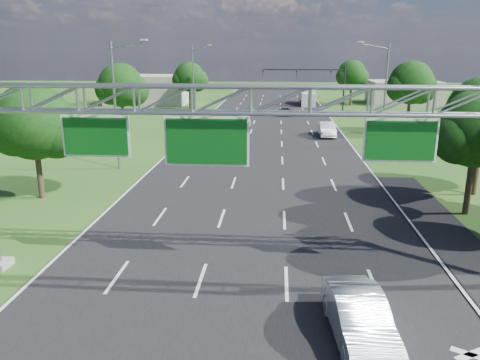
# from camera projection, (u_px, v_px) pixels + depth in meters

# --- Properties ---
(ground) EXTENTS (220.00, 220.00, 0.00)m
(ground) POSITION_uv_depth(u_px,v_px,m) (260.00, 172.00, 37.29)
(ground) COLOR #194514
(ground) RESTS_ON ground
(road) EXTENTS (18.00, 180.00, 0.02)m
(road) POSITION_uv_depth(u_px,v_px,m) (260.00, 172.00, 37.29)
(road) COLOR black
(road) RESTS_ON ground
(road_flare) EXTENTS (3.00, 30.00, 0.02)m
(road_flare) POSITION_uv_depth(u_px,v_px,m) (472.00, 264.00, 21.14)
(road_flare) COLOR black
(road_flare) RESTS_ON ground
(sign_gantry) EXTENTS (23.50, 1.00, 9.56)m
(sign_gantry) POSITION_uv_depth(u_px,v_px,m) (253.00, 116.00, 18.13)
(sign_gantry) COLOR gray
(sign_gantry) RESTS_ON ground
(traffic_signal) EXTENTS (12.21, 0.24, 7.00)m
(traffic_signal) POSITION_uv_depth(u_px,v_px,m) (320.00, 80.00, 68.95)
(traffic_signal) COLOR black
(traffic_signal) RESTS_ON ground
(streetlight_l_near) EXTENTS (2.97, 0.22, 10.16)m
(streetlight_l_near) POSITION_uv_depth(u_px,v_px,m) (117.00, 100.00, 36.66)
(streetlight_l_near) COLOR gray
(streetlight_l_near) RESTS_ON ground
(streetlight_l_far) EXTENTS (2.97, 0.22, 10.16)m
(streetlight_l_far) POSITION_uv_depth(u_px,v_px,m) (194.00, 76.00, 70.28)
(streetlight_l_far) COLOR gray
(streetlight_l_far) RESTS_ON ground
(streetlight_r_mid) EXTENTS (2.97, 0.22, 10.16)m
(streetlight_r_mid) POSITION_uv_depth(u_px,v_px,m) (383.00, 91.00, 44.53)
(streetlight_r_mid) COLOR gray
(streetlight_r_mid) RESTS_ON ground
(tree_verge_la) EXTENTS (5.76, 4.80, 7.40)m
(tree_verge_la) POSITION_uv_depth(u_px,v_px,m) (35.00, 126.00, 29.44)
(tree_verge_la) COLOR #2D2116
(tree_verge_la) RESTS_ON ground
(tree_verge_lb) EXTENTS (5.76, 4.80, 8.06)m
(tree_verge_lb) POSITION_uv_depth(u_px,v_px,m) (122.00, 87.00, 51.50)
(tree_verge_lb) COLOR #2D2116
(tree_verge_lb) RESTS_ON ground
(tree_verge_lc) EXTENTS (5.76, 4.80, 7.62)m
(tree_verge_lc) POSITION_uv_depth(u_px,v_px,m) (190.00, 78.00, 75.40)
(tree_verge_lc) COLOR #2D2116
(tree_verge_lc) RESTS_ON ground
(tree_verge_rd) EXTENTS (5.76, 4.80, 8.28)m
(tree_verge_rd) POSITION_uv_depth(u_px,v_px,m) (412.00, 85.00, 51.87)
(tree_verge_rd) COLOR #2D2116
(tree_verge_rd) RESTS_ON ground
(tree_verge_re) EXTENTS (5.76, 4.80, 7.84)m
(tree_verge_re) POSITION_uv_depth(u_px,v_px,m) (352.00, 75.00, 80.96)
(tree_verge_re) COLOR #2D2116
(tree_verge_re) RESTS_ON ground
(building_left) EXTENTS (14.00, 10.00, 5.00)m
(building_left) POSITION_uv_depth(u_px,v_px,m) (149.00, 90.00, 84.41)
(building_left) COLOR #A49889
(building_left) RESTS_ON ground
(building_right) EXTENTS (12.00, 9.00, 4.00)m
(building_right) POSITION_uv_depth(u_px,v_px,m) (403.00, 92.00, 84.86)
(building_right) COLOR #A49889
(building_right) RESTS_ON ground
(silver_sedan) EXTENTS (2.14, 5.00, 1.60)m
(silver_sedan) POSITION_uv_depth(u_px,v_px,m) (359.00, 318.00, 15.43)
(silver_sedan) COLOR silver
(silver_sedan) RESTS_ON ground
(car_queue_a) EXTENTS (2.64, 5.21, 1.45)m
(car_queue_a) POSITION_uv_depth(u_px,v_px,m) (242.00, 118.00, 61.35)
(car_queue_a) COLOR silver
(car_queue_a) RESTS_ON ground
(car_queue_b) EXTENTS (2.02, 4.04, 1.10)m
(car_queue_b) POSITION_uv_depth(u_px,v_px,m) (285.00, 112.00, 69.13)
(car_queue_b) COLOR black
(car_queue_b) RESTS_ON ground
(car_queue_c) EXTENTS (1.86, 3.88, 1.28)m
(car_queue_c) POSITION_uv_depth(u_px,v_px,m) (205.00, 122.00, 59.01)
(car_queue_c) COLOR black
(car_queue_c) RESTS_ON ground
(car_queue_d) EXTENTS (1.69, 4.82, 1.59)m
(car_queue_d) POSITION_uv_depth(u_px,v_px,m) (327.00, 129.00, 52.40)
(car_queue_d) COLOR white
(car_queue_d) RESTS_ON ground
(box_truck) EXTENTS (2.66, 8.69, 3.28)m
(box_truck) POSITION_uv_depth(u_px,v_px,m) (307.00, 95.00, 83.22)
(box_truck) COLOR white
(box_truck) RESTS_ON ground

